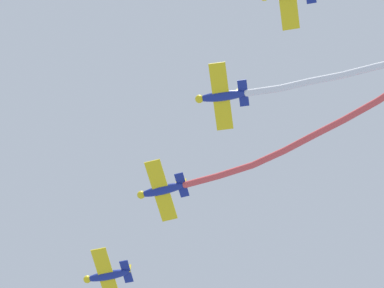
{
  "coord_description": "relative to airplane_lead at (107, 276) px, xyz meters",
  "views": [
    {
      "loc": [
        -16.67,
        -48.15,
        3.59
      ],
      "look_at": [
        -1.02,
        -17.82,
        78.94
      ],
      "focal_mm": 79.21,
      "sensor_mm": 36.0,
      "label": 1
    }
  ],
  "objects": [
    {
      "name": "airplane_right_wing",
      "position": [
        1.29,
        -23.1,
        0.5
      ],
      "size": [
        5.51,
        6.54,
        1.73
      ],
      "rotation": [
        0.0,
        0.0,
        2.53
      ],
      "color": "navy"
    },
    {
      "name": "airplane_left_wing",
      "position": [
        0.65,
        -11.54,
        0.25
      ],
      "size": [
        5.77,
        6.17,
        1.73
      ],
      "rotation": [
        0.0,
        0.0,
        2.41
      ],
      "color": "navy"
    },
    {
      "name": "smoke_trail_left_wing",
      "position": [
        12.2,
        -26.87,
        -0.11
      ],
      "size": [
        17.81,
        29.25,
        1.49
      ],
      "color": "#DB4C4C"
    },
    {
      "name": "airplane_lead",
      "position": [
        0.0,
        0.0,
        0.0
      ],
      "size": [
        5.65,
        6.31,
        1.73
      ],
      "rotation": [
        0.0,
        0.0,
        2.45
      ],
      "color": "navy"
    }
  ]
}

